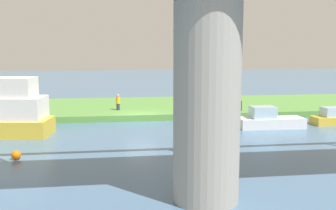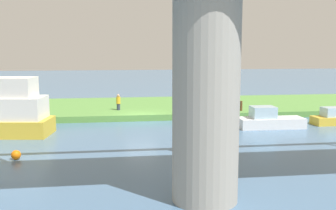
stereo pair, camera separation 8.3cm
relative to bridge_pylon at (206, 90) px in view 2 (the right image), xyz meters
The scene contains 7 objects.
ground_plane 17.43m from the bridge_pylon, 85.73° to the right, with size 160.00×160.00×0.00m, color #4C7093.
grassy_bank 23.24m from the bridge_pylon, 86.85° to the right, with size 80.00×12.00×0.50m, color #5B9342.
bridge_pylon is the anchor object (origin of this frame).
person_on_bank 20.34m from the bridge_pylon, 81.41° to the right, with size 0.48×0.48×1.39m.
mooring_post 19.74m from the bridge_pylon, 112.39° to the right, with size 0.20×0.20×0.84m, color brown.
pontoon_yellow 15.63m from the bridge_pylon, 121.22° to the right, with size 4.82×1.80×1.59m.
marker_buoy 11.57m from the bridge_pylon, 38.54° to the right, with size 0.50×0.50×0.50m, color orange.
Camera 2 is at (2.10, 30.89, 5.71)m, focal length 41.93 mm.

